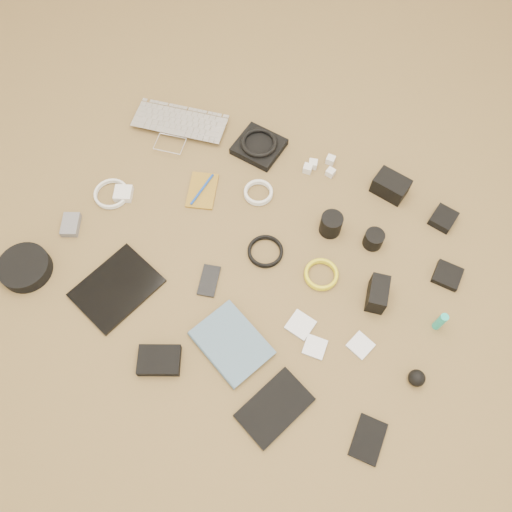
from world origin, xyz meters
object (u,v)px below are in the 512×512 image
at_px(phone, 209,281).
at_px(paperback, 210,361).
at_px(tablet, 117,288).
at_px(headphone_case, 25,268).
at_px(dslr_camera, 391,186).
at_px(laptop, 176,133).

xyz_separation_m(phone, paperback, (0.13, -0.25, 0.01)).
distance_m(tablet, phone, 0.31).
distance_m(phone, paperback, 0.28).
bearing_deg(tablet, phone, 48.04).
bearing_deg(headphone_case, dslr_camera, 39.02).
distance_m(laptop, paperback, 0.94).
xyz_separation_m(headphone_case, paperback, (0.72, -0.02, -0.01)).
bearing_deg(headphone_case, laptop, 76.42).
bearing_deg(phone, headphone_case, -173.08).
xyz_separation_m(phone, headphone_case, (-0.59, -0.23, 0.02)).
bearing_deg(dslr_camera, tablet, -122.29).
bearing_deg(tablet, dslr_camera, 65.22).
distance_m(dslr_camera, headphone_case, 1.33).
relative_size(laptop, phone, 3.23).
relative_size(tablet, headphone_case, 1.54).
bearing_deg(phone, laptop, 114.46).
bearing_deg(paperback, dslr_camera, 4.53).
height_order(phone, paperback, paperback).
bearing_deg(laptop, dslr_camera, -3.54).
distance_m(headphone_case, paperback, 0.72).
height_order(dslr_camera, phone, dslr_camera).
bearing_deg(paperback, headphone_case, 112.90).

